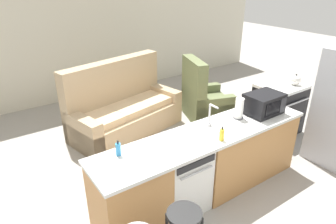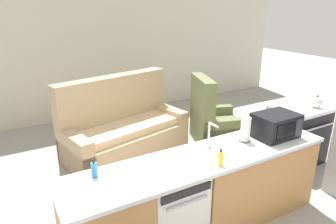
% 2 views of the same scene
% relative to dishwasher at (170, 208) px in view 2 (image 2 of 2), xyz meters
% --- Properties ---
extents(wall_back, '(10.00, 0.06, 2.60)m').
position_rel_dishwasher_xyz_m(wall_back, '(0.55, 4.20, 0.88)').
color(wall_back, beige).
rests_on(wall_back, ground_plane).
extents(kitchen_counter, '(2.94, 0.66, 0.90)m').
position_rel_dishwasher_xyz_m(kitchen_counter, '(0.49, 0.00, -0.00)').
color(kitchen_counter, '#B77F47').
rests_on(kitchen_counter, ground_plane).
extents(dishwasher, '(0.58, 0.61, 0.84)m').
position_rel_dishwasher_xyz_m(dishwasher, '(0.00, 0.00, 0.00)').
color(dishwasher, white).
rests_on(dishwasher, ground_plane).
extents(stove_range, '(0.76, 0.68, 0.90)m').
position_rel_dishwasher_xyz_m(stove_range, '(2.60, 0.55, 0.03)').
color(stove_range, black).
rests_on(stove_range, ground_plane).
extents(microwave, '(0.50, 0.37, 0.28)m').
position_rel_dishwasher_xyz_m(microwave, '(1.41, -0.00, 0.62)').
color(microwave, black).
rests_on(microwave, kitchen_counter).
extents(sink_faucet, '(0.07, 0.18, 0.30)m').
position_rel_dishwasher_xyz_m(sink_faucet, '(0.56, 0.13, 0.61)').
color(sink_faucet, silver).
rests_on(sink_faucet, kitchen_counter).
extents(paper_towel_roll, '(0.14, 0.14, 0.28)m').
position_rel_dishwasher_xyz_m(paper_towel_roll, '(1.02, 0.08, 0.62)').
color(paper_towel_roll, '#4C4C51').
rests_on(paper_towel_roll, kitchen_counter).
extents(soap_bottle, '(0.06, 0.06, 0.18)m').
position_rel_dishwasher_xyz_m(soap_bottle, '(0.43, -0.22, 0.55)').
color(soap_bottle, yellow).
rests_on(soap_bottle, kitchen_counter).
extents(dish_soap_bottle, '(0.06, 0.06, 0.18)m').
position_rel_dishwasher_xyz_m(dish_soap_bottle, '(-0.68, 0.18, 0.55)').
color(dish_soap_bottle, '#338CCC').
rests_on(dish_soap_bottle, kitchen_counter).
extents(kettle, '(0.21, 0.17, 0.19)m').
position_rel_dishwasher_xyz_m(kettle, '(2.77, 0.42, 0.56)').
color(kettle, silver).
rests_on(kettle, stove_range).
extents(couch, '(2.15, 1.31, 1.27)m').
position_rel_dishwasher_xyz_m(couch, '(0.34, 2.19, -0.03)').
color(couch, tan).
rests_on(couch, ground_plane).
extents(armchair, '(1.03, 1.06, 1.20)m').
position_rel_dishwasher_xyz_m(armchair, '(1.88, 1.76, -0.07)').
color(armchair, '#667047').
rests_on(armchair, ground_plane).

